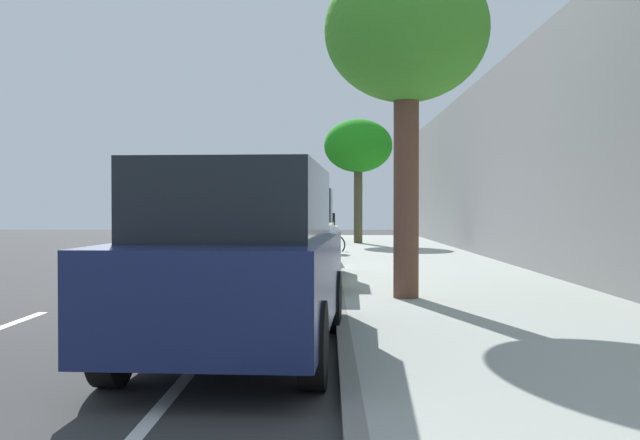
# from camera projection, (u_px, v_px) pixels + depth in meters

# --- Properties ---
(ground) EXTENTS (75.63, 75.63, 0.00)m
(ground) POSITION_uv_depth(u_px,v_px,m) (264.00, 281.00, 15.20)
(ground) COLOR #353535
(sidewalk) EXTENTS (4.38, 47.27, 0.12)m
(sidewalk) POSITION_uv_depth(u_px,v_px,m) (444.00, 279.00, 15.16)
(sidewalk) COLOR #A3A79F
(sidewalk) RESTS_ON ground
(curb_edge) EXTENTS (0.16, 47.27, 0.12)m
(curb_edge) POSITION_uv_depth(u_px,v_px,m) (337.00, 278.00, 15.18)
(curb_edge) COLOR gray
(curb_edge) RESTS_ON ground
(lane_stripe_centre) EXTENTS (0.14, 44.20, 0.01)m
(lane_stripe_centre) POSITION_uv_depth(u_px,v_px,m) (108.00, 289.00, 13.70)
(lane_stripe_centre) COLOR white
(lane_stripe_centre) RESTS_ON ground
(lane_stripe_bike_edge) EXTENTS (0.12, 47.27, 0.01)m
(lane_stripe_bike_edge) POSITION_uv_depth(u_px,v_px,m) (268.00, 281.00, 15.20)
(lane_stripe_bike_edge) COLOR white
(lane_stripe_bike_edge) RESTS_ON ground
(building_facade) EXTENTS (0.50, 47.27, 5.54)m
(building_facade) POSITION_uv_depth(u_px,v_px,m) (560.00, 150.00, 15.08)
(building_facade) COLOR gray
(building_facade) RESTS_ON ground
(parked_suv_dark_blue_nearest) EXTENTS (2.18, 4.80, 1.99)m
(parked_suv_dark_blue_nearest) POSITION_uv_depth(u_px,v_px,m) (242.00, 257.00, 7.56)
(parked_suv_dark_blue_nearest) COLOR navy
(parked_suv_dark_blue_nearest) RESTS_ON ground
(parked_pickup_white_second) EXTENTS (2.15, 5.36, 1.95)m
(parked_pickup_white_second) POSITION_uv_depth(u_px,v_px,m) (287.00, 241.00, 14.17)
(parked_pickup_white_second) COLOR white
(parked_pickup_white_second) RESTS_ON ground
(parked_sedan_silver_mid) EXTENTS (1.95, 4.46, 1.52)m
(parked_sedan_silver_mid) POSITION_uv_depth(u_px,v_px,m) (295.00, 237.00, 19.92)
(parked_sedan_silver_mid) COLOR #B7BABF
(parked_sedan_silver_mid) RESTS_ON ground
(parked_sedan_green_far) EXTENTS (1.94, 4.45, 1.52)m
(parked_sedan_green_far) POSITION_uv_depth(u_px,v_px,m) (307.00, 227.00, 30.82)
(parked_sedan_green_far) COLOR #1E512D
(parked_sedan_green_far) RESTS_ON ground
(bicycle_at_curb) EXTENTS (1.72, 0.46, 0.74)m
(bicycle_at_curb) POSITION_uv_depth(u_px,v_px,m) (320.00, 244.00, 23.90)
(bicycle_at_curb) COLOR black
(bicycle_at_curb) RESTS_ON ground
(cyclist_with_backpack) EXTENTS (0.45, 0.61, 1.77)m
(cyclist_with_backpack) POSITION_uv_depth(u_px,v_px,m) (327.00, 223.00, 23.43)
(cyclist_with_backpack) COLOR #C6B284
(cyclist_with_backpack) RESTS_ON ground
(street_tree_near_cyclist) EXTENTS (2.60, 2.60, 5.37)m
(street_tree_near_cyclist) POSITION_uv_depth(u_px,v_px,m) (406.00, 36.00, 11.33)
(street_tree_near_cyclist) COLOR brown
(street_tree_near_cyclist) RESTS_ON sidewalk
(street_tree_mid_block) EXTENTS (2.84, 2.84, 5.15)m
(street_tree_mid_block) POSITION_uv_depth(u_px,v_px,m) (358.00, 147.00, 29.75)
(street_tree_mid_block) COLOR #4E492E
(street_tree_mid_block) RESTS_ON sidewalk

